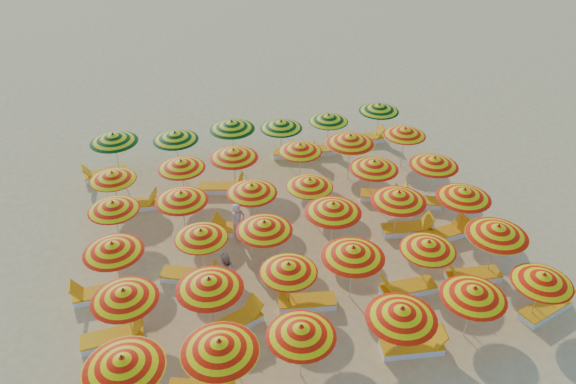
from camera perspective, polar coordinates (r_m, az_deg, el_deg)
The scene contains 59 objects.
ground at distance 19.46m, azimuth 0.39°, elevation -4.71°, with size 120.00×120.00×0.00m, color #E0BE63.
umbrella_0 at distance 13.84m, azimuth -16.43°, elevation -16.27°, with size 2.23×2.23×2.04m.
umbrella_1 at distance 13.75m, azimuth -6.98°, elevation -15.26°, with size 2.34×2.34×2.01m.
umbrella_2 at distance 14.14m, azimuth 1.35°, elevation -13.93°, with size 1.98×1.98×1.87m.
umbrella_3 at distance 14.72m, azimuth 11.49°, elevation -11.95°, with size 2.30×2.30×1.96m.
umbrella_4 at distance 15.84m, azimuth 18.40°, elevation -9.66°, with size 2.09×2.09×1.88m.
umbrella_5 at distance 17.08m, azimuth 24.50°, elevation -8.00°, with size 2.01×2.01×1.79m.
umbrella_6 at distance 15.58m, azimuth -16.32°, elevation -9.97°, with size 2.27×2.27×1.91m.
umbrella_7 at distance 15.35m, azimuth -8.01°, elevation -9.18°, with size 2.21×2.21×1.97m.
umbrella_8 at distance 15.92m, azimuth 0.05°, elevation -7.70°, with size 1.98×1.98×1.77m.
umbrella_9 at distance 16.26m, azimuth 6.64°, elevation -6.07°, with size 2.04×2.04×1.99m.
umbrella_10 at distance 17.17m, azimuth 14.08°, elevation -5.30°, with size 2.13×2.13×1.78m.
umbrella_11 at distance 18.05m, azimuth 20.55°, elevation -3.68°, with size 2.17×2.17×2.01m.
umbrella_12 at distance 17.21m, azimuth -17.39°, elevation -5.40°, with size 2.31×2.31×1.90m.
umbrella_13 at distance 17.33m, azimuth -8.83°, elevation -4.24°, with size 2.06×2.06×1.76m.
umbrella_14 at distance 17.30m, azimuth -2.42°, elevation -3.46°, with size 1.87×1.87×1.87m.
umbrella_15 at distance 17.99m, azimuth 4.61°, elevation -1.59°, with size 1.90×1.90×1.97m.
umbrella_16 at distance 18.81m, azimuth 11.18°, elevation -0.45°, with size 2.18×2.18×1.97m.
umbrella_17 at distance 19.54m, azimuth 17.46°, elevation -0.14°, with size 2.04×2.04×1.94m.
umbrella_18 at distance 19.15m, azimuth -17.35°, elevation -1.36°, with size 2.12×2.12×1.79m.
umbrella_19 at distance 18.91m, azimuth -10.79°, elevation -0.46°, with size 2.07×2.07×1.89m.
umbrella_20 at distance 19.06m, azimuth -3.71°, elevation 0.33°, with size 2.23×2.23×1.85m.
umbrella_21 at distance 19.50m, azimuth 2.23°, elevation 0.93°, with size 2.09×2.09×1.76m.
umbrella_22 at distance 20.51m, azimuth 8.74°, elevation 2.75°, with size 2.39×2.39×1.90m.
umbrella_23 at distance 21.15m, azimuth 14.64°, elevation 3.02°, with size 2.28×2.28×1.91m.
umbrella_24 at distance 20.84m, azimuth -17.40°, elevation 1.57°, with size 2.06×2.06×1.75m.
umbrella_25 at distance 20.77m, azimuth -10.79°, elevation 2.78°, with size 2.21×2.21×1.84m.
umbrella_26 at distance 21.01m, azimuth -5.55°, elevation 3.92°, with size 2.37×2.37×1.95m.
umbrella_27 at distance 21.55m, azimuth 1.25°, elevation 4.52°, with size 1.97×1.97×1.81m.
umbrella_28 at distance 21.87m, azimuth 6.35°, elevation 5.35°, with size 2.15×2.15×2.03m.
umbrella_29 at distance 23.19m, azimuth 11.80°, elevation 6.03°, with size 1.80×1.80×1.81m.
umbrella_30 at distance 22.89m, azimuth -17.33°, elevation 5.27°, with size 2.28×2.28×2.01m.
umbrella_31 at distance 22.62m, azimuth -11.39°, elevation 5.61°, with size 2.35×2.35×1.92m.
umbrella_32 at distance 22.95m, azimuth -5.73°, elevation 6.79°, with size 1.98×1.98×2.01m.
umbrella_33 at distance 23.18m, azimuth -0.71°, elevation 6.87°, with size 2.21×2.21×1.86m.
umbrella_34 at distance 23.95m, azimuth 4.15°, elevation 7.51°, with size 1.79×1.79×1.77m.
umbrella_35 at distance 24.94m, azimuth 9.24°, elevation 8.46°, with size 2.24×2.24×1.86m.
lounger_1 at distance 16.16m, azimuth 12.62°, elevation -15.06°, with size 1.80×0.82×0.69m.
lounger_2 at distance 18.39m, azimuth 24.72°, elevation -10.67°, with size 1.83×1.04×0.69m.
lounger_3 at distance 16.71m, azimuth -17.24°, elevation -13.90°, with size 1.77×0.70×0.69m.
lounger_4 at distance 16.43m, azimuth -5.42°, elevation -13.11°, with size 1.83×1.15×0.69m.
lounger_5 at distance 16.95m, azimuth 1.78°, elevation -11.11°, with size 1.81×0.87×0.69m.
lounger_6 at distance 17.74m, azimuth 11.95°, elevation -9.53°, with size 1.74×0.62×0.69m.
lounger_7 at distance 18.69m, azimuth 18.16°, elevation -8.09°, with size 1.79×0.77×0.69m.
lounger_8 at distance 18.10m, azimuth -18.47°, elevation -9.76°, with size 1.73×0.58×0.69m.
lounger_9 at distance 18.03m, azimuth -9.95°, elevation -8.41°, with size 1.82×1.25×0.69m.
lounger_10 at distance 20.08m, azimuth 12.04°, elevation -3.67°, with size 1.80×0.84×0.69m.
lounger_11 at distance 20.14m, azimuth 15.57°, elevation -4.11°, with size 1.79×0.79×0.69m.
lounger_12 at distance 19.67m, azimuth -5.13°, elevation -3.83°, with size 1.82×1.17×0.69m.
lounger_13 at distance 21.60m, azimuth 9.77°, elevation -0.41°, with size 1.82×1.21×0.69m.
lounger_14 at distance 21.56m, azimuth 12.90°, elevation -0.91°, with size 1.82×1.25×0.69m.
lounger_15 at distance 21.56m, azimuth -15.22°, elevation -1.27°, with size 1.78×0.75×0.69m.
lounger_16 at distance 21.92m, azimuth -6.72°, elevation 0.44°, with size 1.82×1.00×0.69m.
lounger_17 at distance 23.80m, azimuth -18.11°, elevation 1.74°, with size 1.80×0.83×0.69m.
lounger_18 at distance 23.98m, azimuth 0.72°, elevation 3.83°, with size 1.82×1.20×0.69m.
lounger_19 at distance 24.34m, azimuth 3.00°, elevation 4.27°, with size 1.82×0.93×0.69m.
lounger_20 at distance 25.50m, azimuth 7.81°, elevation 5.44°, with size 1.80×0.83×0.69m.
beachgoer_a at distance 18.93m, azimuth -5.08°, elevation -3.21°, with size 0.56×0.36×1.53m, color #DDA27C.
beachgoer_b at distance 17.27m, azimuth -6.35°, elevation -8.02°, with size 0.64×0.50×1.31m, color tan.
Camera 1 is at (-4.17, -14.68, 12.09)m, focal length 35.00 mm.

